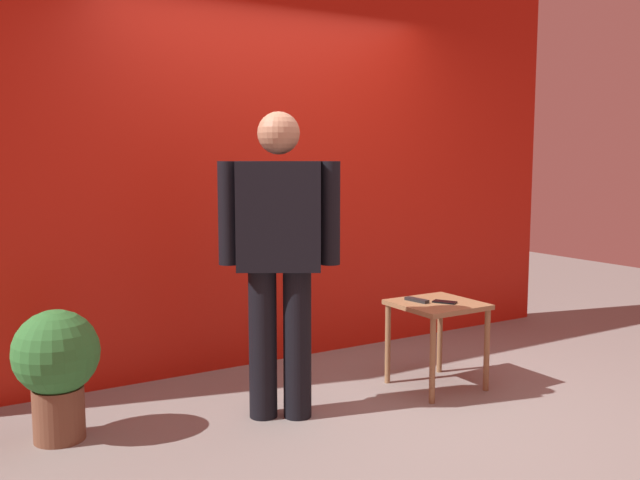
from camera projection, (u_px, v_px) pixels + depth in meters
ground_plane at (393, 419)px, 3.90m from camera, size 12.00×12.00×0.00m
back_wall_red at (274, 153)px, 4.92m from camera, size 5.14×0.12×2.98m
standing_person at (279, 249)px, 3.83m from camera, size 0.63×0.44×1.71m
side_table at (437, 316)px, 4.40m from camera, size 0.50×0.50×0.55m
cell_phone at (445, 302)px, 4.38m from camera, size 0.13×0.16×0.01m
tv_remote at (417, 300)px, 4.41m from camera, size 0.07×0.18×0.02m
potted_plant at (57, 364)px, 3.57m from camera, size 0.44×0.44×0.69m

